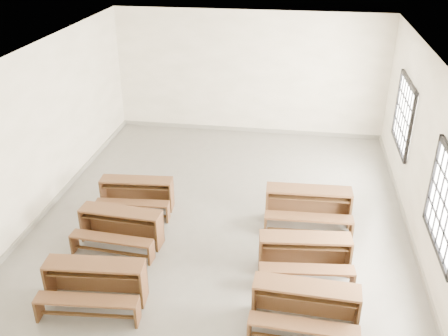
% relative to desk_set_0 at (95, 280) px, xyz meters
% --- Properties ---
extents(room, '(8.50, 8.50, 3.20)m').
position_rel_desk_set_0_xyz_m(room, '(1.61, 2.77, 1.75)').
color(room, slate).
rests_on(room, ground).
extents(desk_set_0, '(1.54, 0.89, 0.67)m').
position_rel_desk_set_0_xyz_m(desk_set_0, '(0.00, 0.00, 0.00)').
color(desk_set_0, brown).
rests_on(desk_set_0, ground).
extents(desk_set_1, '(1.50, 0.85, 0.65)m').
position_rel_desk_set_0_xyz_m(desk_set_1, '(-0.13, 1.50, -0.01)').
color(desk_set_1, brown).
rests_on(desk_set_1, ground).
extents(desk_set_2, '(1.47, 0.84, 0.64)m').
position_rel_desk_set_0_xyz_m(desk_set_2, '(-0.22, 2.69, -0.02)').
color(desk_set_2, brown).
rests_on(desk_set_2, ground).
extents(desk_set_3, '(1.52, 0.83, 0.67)m').
position_rel_desk_set_0_xyz_m(desk_set_3, '(3.11, -0.02, 0.00)').
color(desk_set_3, brown).
rests_on(desk_set_3, ground).
extents(desk_set_4, '(1.55, 0.91, 0.66)m').
position_rel_desk_set_0_xyz_m(desk_set_4, '(3.09, 1.18, -0.00)').
color(desk_set_4, brown).
rests_on(desk_set_4, ground).
extents(desk_set_5, '(1.62, 0.88, 0.72)m').
position_rel_desk_set_0_xyz_m(desk_set_5, '(3.13, 2.67, 0.03)').
color(desk_set_5, brown).
rests_on(desk_set_5, ground).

